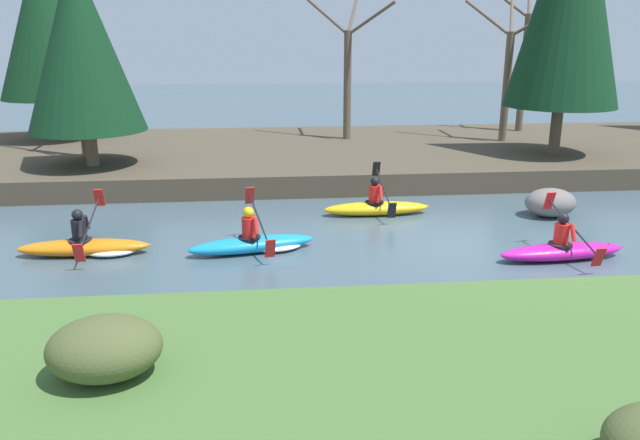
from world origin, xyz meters
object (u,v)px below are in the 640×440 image
(kayaker_lead, at_px, (563,249))
(boulder_midstream, at_px, (550,203))
(kayaker_far_back, at_px, (89,246))
(kayaker_middle, at_px, (377,206))
(kayaker_trailing, at_px, (257,243))

(kayaker_lead, bearing_deg, boulder_midstream, 64.39)
(kayaker_far_back, relative_size, boulder_midstream, 2.16)
(kayaker_middle, relative_size, kayaker_trailing, 0.99)
(kayaker_middle, bearing_deg, kayaker_far_back, -161.44)
(kayaker_lead, relative_size, boulder_midstream, 2.17)
(kayaker_lead, xyz_separation_m, kayaker_far_back, (-9.81, 1.24, -0.02))
(kayaker_trailing, xyz_separation_m, boulder_midstream, (7.42, 1.93, 0.16))
(kayaker_trailing, xyz_separation_m, kayaker_far_back, (-3.52, 0.13, 0.00))
(kayaker_trailing, relative_size, kayaker_far_back, 1.01)
(kayaker_lead, relative_size, kayaker_far_back, 1.01)
(kayaker_middle, relative_size, boulder_midstream, 2.16)
(kayaker_far_back, distance_m, boulder_midstream, 11.10)
(kayaker_lead, height_order, kayaker_far_back, same)
(kayaker_lead, relative_size, kayaker_trailing, 1.00)
(kayaker_middle, xyz_separation_m, kayaker_trailing, (-3.07, -2.50, -0.02))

